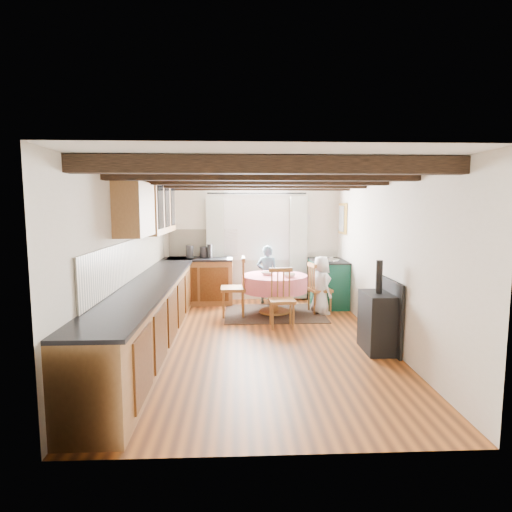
{
  "coord_description": "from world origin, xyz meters",
  "views": [
    {
      "loc": [
        -0.29,
        -5.78,
        1.94
      ],
      "look_at": [
        0.0,
        0.8,
        1.15
      ],
      "focal_mm": 29.1,
      "sensor_mm": 36.0,
      "label": 1
    }
  ],
  "objects_px": {
    "child_far": "(267,274)",
    "chair_left": "(233,286)",
    "chair_right": "(320,288)",
    "chair_near": "(282,298)",
    "child_right": "(321,285)",
    "dining_table": "(275,294)",
    "cup": "(287,273)",
    "cast_iron_stove": "(378,306)",
    "aga_range": "(328,282)"
  },
  "relations": [
    {
      "from": "child_far",
      "to": "chair_left",
      "type": "bearing_deg",
      "value": 65.83
    },
    {
      "from": "chair_right",
      "to": "child_far",
      "type": "xyz_separation_m",
      "value": [
        -0.91,
        0.74,
        0.13
      ]
    },
    {
      "from": "chair_near",
      "to": "chair_right",
      "type": "distance_m",
      "value": 1.21
    },
    {
      "from": "chair_near",
      "to": "child_right",
      "type": "distance_m",
      "value": 1.14
    },
    {
      "from": "chair_near",
      "to": "dining_table",
      "type": "bearing_deg",
      "value": 91.14
    },
    {
      "from": "chair_left",
      "to": "cup",
      "type": "distance_m",
      "value": 0.99
    },
    {
      "from": "chair_left",
      "to": "cast_iron_stove",
      "type": "distance_m",
      "value": 2.74
    },
    {
      "from": "dining_table",
      "to": "cast_iron_stove",
      "type": "height_order",
      "value": "cast_iron_stove"
    },
    {
      "from": "chair_near",
      "to": "chair_left",
      "type": "distance_m",
      "value": 1.1
    },
    {
      "from": "chair_left",
      "to": "aga_range",
      "type": "bearing_deg",
      "value": 108.67
    },
    {
      "from": "chair_near",
      "to": "cup",
      "type": "xyz_separation_m",
      "value": [
        0.17,
        0.75,
        0.28
      ]
    },
    {
      "from": "dining_table",
      "to": "cast_iron_stove",
      "type": "distance_m",
      "value": 2.35
    },
    {
      "from": "aga_range",
      "to": "child_right",
      "type": "height_order",
      "value": "child_right"
    },
    {
      "from": "chair_right",
      "to": "child_far",
      "type": "distance_m",
      "value": 1.18
    },
    {
      "from": "dining_table",
      "to": "cast_iron_stove",
      "type": "xyz_separation_m",
      "value": [
        1.21,
        -2.0,
        0.26
      ]
    },
    {
      "from": "dining_table",
      "to": "cup",
      "type": "xyz_separation_m",
      "value": [
        0.21,
        -0.1,
        0.4
      ]
    },
    {
      "from": "chair_left",
      "to": "chair_right",
      "type": "relative_size",
      "value": 1.15
    },
    {
      "from": "dining_table",
      "to": "chair_left",
      "type": "bearing_deg",
      "value": -173.4
    },
    {
      "from": "chair_near",
      "to": "chair_left",
      "type": "height_order",
      "value": "chair_left"
    },
    {
      "from": "aga_range",
      "to": "child_far",
      "type": "height_order",
      "value": "child_far"
    },
    {
      "from": "chair_left",
      "to": "chair_right",
      "type": "distance_m",
      "value": 1.59
    },
    {
      "from": "aga_range",
      "to": "child_right",
      "type": "xyz_separation_m",
      "value": [
        -0.26,
        -0.63,
        0.07
      ]
    },
    {
      "from": "dining_table",
      "to": "child_far",
      "type": "xyz_separation_m",
      "value": [
        -0.07,
        0.8,
        0.23
      ]
    },
    {
      "from": "cast_iron_stove",
      "to": "child_far",
      "type": "bearing_deg",
      "value": 114.61
    },
    {
      "from": "chair_left",
      "to": "child_far",
      "type": "xyz_separation_m",
      "value": [
        0.67,
        0.89,
        0.06
      ]
    },
    {
      "from": "dining_table",
      "to": "child_right",
      "type": "bearing_deg",
      "value": -2.71
    },
    {
      "from": "chair_near",
      "to": "child_far",
      "type": "relative_size",
      "value": 0.81
    },
    {
      "from": "cast_iron_stove",
      "to": "cup",
      "type": "bearing_deg",
      "value": 117.76
    },
    {
      "from": "cast_iron_stove",
      "to": "child_far",
      "type": "distance_m",
      "value": 3.09
    },
    {
      "from": "chair_left",
      "to": "chair_near",
      "type": "bearing_deg",
      "value": 44.44
    },
    {
      "from": "chair_left",
      "to": "chair_right",
      "type": "height_order",
      "value": "chair_left"
    },
    {
      "from": "chair_near",
      "to": "child_far",
      "type": "distance_m",
      "value": 1.66
    },
    {
      "from": "chair_near",
      "to": "aga_range",
      "type": "height_order",
      "value": "chair_near"
    },
    {
      "from": "cast_iron_stove",
      "to": "child_right",
      "type": "relative_size",
      "value": 1.17
    },
    {
      "from": "cast_iron_stove",
      "to": "child_far",
      "type": "relative_size",
      "value": 1.05
    },
    {
      "from": "chair_left",
      "to": "dining_table",
      "type": "bearing_deg",
      "value": 95.15
    },
    {
      "from": "chair_right",
      "to": "cast_iron_stove",
      "type": "distance_m",
      "value": 2.1
    },
    {
      "from": "child_right",
      "to": "cup",
      "type": "bearing_deg",
      "value": 79.45
    },
    {
      "from": "chair_near",
      "to": "aga_range",
      "type": "bearing_deg",
      "value": 52.04
    },
    {
      "from": "aga_range",
      "to": "child_right",
      "type": "distance_m",
      "value": 0.69
    },
    {
      "from": "cast_iron_stove",
      "to": "child_far",
      "type": "xyz_separation_m",
      "value": [
        -1.29,
        2.81,
        -0.03
      ]
    },
    {
      "from": "dining_table",
      "to": "chair_right",
      "type": "distance_m",
      "value": 0.85
    },
    {
      "from": "chair_right",
      "to": "chair_left",
      "type": "bearing_deg",
      "value": 85.85
    },
    {
      "from": "cast_iron_stove",
      "to": "child_right",
      "type": "height_order",
      "value": "cast_iron_stove"
    },
    {
      "from": "cast_iron_stove",
      "to": "cup",
      "type": "relative_size",
      "value": 11.53
    },
    {
      "from": "chair_near",
      "to": "aga_range",
      "type": "xyz_separation_m",
      "value": [
        1.06,
        1.44,
        -0.01
      ]
    },
    {
      "from": "dining_table",
      "to": "chair_near",
      "type": "xyz_separation_m",
      "value": [
        0.04,
        -0.85,
        0.12
      ]
    },
    {
      "from": "cup",
      "to": "chair_near",
      "type": "bearing_deg",
      "value": -102.79
    },
    {
      "from": "child_far",
      "to": "chair_near",
      "type": "bearing_deg",
      "value": 106.92
    },
    {
      "from": "chair_near",
      "to": "cast_iron_stove",
      "type": "height_order",
      "value": "cast_iron_stove"
    }
  ]
}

